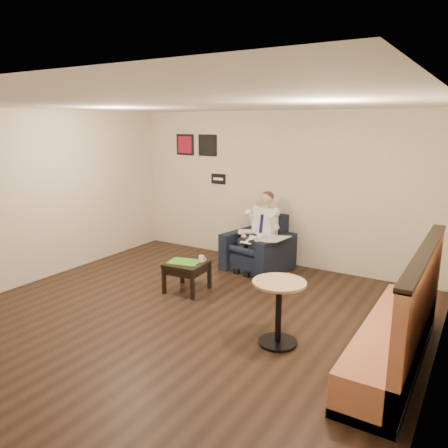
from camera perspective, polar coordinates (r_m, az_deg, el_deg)
The scene contains 18 objects.
ground at distance 6.00m, azimuth -5.53°, elevation -12.45°, with size 6.00×6.00×0.00m, color black.
wall_back at distance 8.10m, azimuth 7.15°, elevation 4.58°, with size 6.00×0.02×2.80m, color beige.
wall_left at distance 7.72m, azimuth -23.90°, elevation 3.15°, with size 0.02×6.00×2.80m, color beige.
wall_right at distance 4.47m, azimuth 26.55°, elevation -3.62°, with size 0.02×6.00×2.80m, color beige.
ceiling at distance 5.42m, azimuth -6.20°, elevation 15.34°, with size 6.00×6.00×0.02m, color white.
seating_sign at distance 8.68m, azimuth -0.74°, elevation 5.91°, with size 0.32×0.02×0.20m, color black.
art_print_left at distance 9.08m, azimuth -5.10°, elevation 10.29°, with size 0.42×0.03×0.42m, color maroon.
art_print_right at distance 8.76m, azimuth -2.16°, elevation 10.24°, with size 0.42×0.03×0.42m, color black.
armchair at distance 7.82m, azimuth 4.45°, elevation -2.51°, with size 1.00×1.00×0.97m, color black.
seated_man at distance 7.68m, azimuth 3.90°, elevation -1.40°, with size 0.63×0.95×1.33m, color white, non-canonical shape.
lap_papers at distance 7.61m, azimuth 3.40°, elevation -2.05°, with size 0.22×0.32×0.01m, color white.
newspaper at distance 7.46m, azimuth 6.46°, elevation -1.92°, with size 0.42×0.53×0.01m, color silver.
side_table at distance 6.89m, azimuth -4.85°, elevation -6.86°, with size 0.58×0.58×0.47m, color black.
green_folder at distance 6.81m, azimuth -5.21°, elevation -4.95°, with size 0.47×0.34×0.01m, color green.
coffee_mug at distance 6.81m, azimuth -2.98°, elevation -4.54°, with size 0.09×0.09×0.10m, color white.
smartphone at distance 6.92m, azimuth -3.78°, elevation -4.64°, with size 0.15×0.07×0.01m, color black.
banquette at distance 5.09m, azimuth 21.46°, elevation -10.05°, with size 0.61×2.56×1.31m, color #B26745.
cafe_table at distance 5.29m, azimuth 7.12°, elevation -11.44°, with size 0.63×0.63×0.79m, color tan.
Camera 1 is at (3.30, -4.30, 2.57)m, focal length 35.00 mm.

